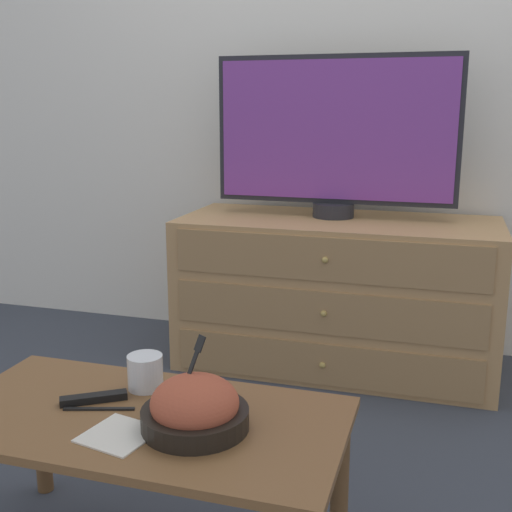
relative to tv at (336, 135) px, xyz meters
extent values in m
plane|color=#383D47|center=(0.11, 0.25, -0.95)|extent=(12.00, 12.00, 0.00)
cube|color=white|center=(0.11, 0.27, 0.35)|extent=(12.00, 0.05, 2.60)
cube|color=tan|center=(0.03, -0.05, -0.64)|extent=(1.28, 0.54, 0.62)
cube|color=#A1794C|center=(0.03, -0.33, -0.85)|extent=(1.17, 0.01, 0.17)
sphere|color=tan|center=(0.03, -0.33, -0.85)|extent=(0.02, 0.02, 0.02)
cube|color=#A1794C|center=(0.03, -0.33, -0.64)|extent=(1.17, 0.01, 0.17)
sphere|color=tan|center=(0.03, -0.33, -0.64)|extent=(0.02, 0.02, 0.02)
cube|color=#A1794C|center=(0.03, -0.33, -0.44)|extent=(1.17, 0.01, 0.17)
sphere|color=tan|center=(0.03, -0.33, -0.44)|extent=(0.02, 0.02, 0.02)
cylinder|color=#232328|center=(0.00, 0.00, -0.30)|extent=(0.17, 0.17, 0.06)
cube|color=#232328|center=(0.00, 0.00, 0.02)|extent=(0.98, 0.04, 0.59)
cube|color=#7A3893|center=(0.00, -0.02, 0.02)|extent=(0.94, 0.01, 0.55)
cube|color=brown|center=(-0.18, -1.40, -0.57)|extent=(0.91, 0.47, 0.02)
cylinder|color=brown|center=(-0.60, -1.20, -0.77)|extent=(0.04, 0.04, 0.37)
cylinder|color=brown|center=(0.24, -1.20, -0.77)|extent=(0.04, 0.04, 0.37)
cylinder|color=black|center=(-0.04, -1.42, -0.54)|extent=(0.23, 0.23, 0.04)
ellipsoid|color=#AD4C33|center=(-0.04, -1.42, -0.50)|extent=(0.19, 0.19, 0.12)
cube|color=black|center=(-0.07, -1.40, -0.46)|extent=(0.05, 0.07, 0.15)
cube|color=black|center=(-0.05, -1.37, -0.39)|extent=(0.03, 0.03, 0.03)
cylinder|color=beige|center=(-0.23, -1.27, -0.54)|extent=(0.08, 0.08, 0.05)
cylinder|color=white|center=(-0.23, -1.27, -0.52)|extent=(0.09, 0.09, 0.09)
cube|color=silver|center=(-0.18, -1.50, -0.56)|extent=(0.16, 0.16, 0.00)
cube|color=black|center=(-0.28, -1.40, -0.56)|extent=(0.16, 0.06, 0.01)
cube|color=black|center=(-0.32, -1.37, -0.55)|extent=(0.14, 0.11, 0.02)
camera|label=1|loc=(0.45, -2.59, 0.12)|focal=45.00mm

